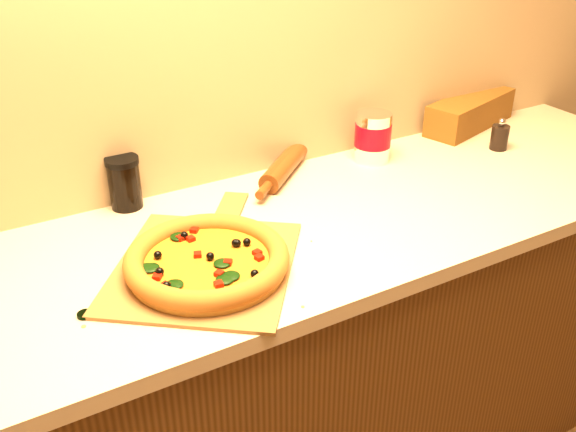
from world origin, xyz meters
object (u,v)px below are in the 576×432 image
object	(u,v)px
dark_jar	(124,182)
pizza_peel	(206,262)
pizza	(207,260)
coffee_canister	(373,136)
rolling_pin	(286,164)
pepper_grinder	(500,136)

from	to	relation	value
dark_jar	pizza_peel	bearing A→B (deg)	-79.27
pizza_peel	pizza	bearing A→B (deg)	-69.79
coffee_canister	pizza	bearing A→B (deg)	-154.86
pizza_peel	dark_jar	size ratio (longest dim) A/B	4.28
pizza_peel	pizza	distance (m)	0.04
rolling_pin	pizza	bearing A→B (deg)	-138.11
pepper_grinder	rolling_pin	bearing A→B (deg)	165.30
rolling_pin	pizza_peel	bearing A→B (deg)	-140.12
pizza	dark_jar	size ratio (longest dim) A/B	2.60
pizza_peel	dark_jar	distance (m)	0.37
rolling_pin	dark_jar	distance (m)	0.47
pepper_grinder	rolling_pin	size ratio (longest dim) A/B	0.30
pizza_peel	coffee_canister	distance (m)	0.73
pizza_peel	pizza	xyz separation A→B (m)	(-0.01, -0.03, 0.03)
pepper_grinder	dark_jar	size ratio (longest dim) A/B	0.74
rolling_pin	coffee_canister	xyz separation A→B (m)	(0.27, -0.05, 0.05)
pizza	pepper_grinder	bearing A→B (deg)	9.96
pizza_peel	coffee_canister	bearing A→B (deg)	60.55
rolling_pin	dark_jar	xyz separation A→B (m)	(-0.46, 0.03, 0.04)
pizza	coffee_canister	bearing A→B (deg)	25.14
pizza	coffee_canister	xyz separation A→B (m)	(0.68, 0.32, 0.04)
pizza	rolling_pin	distance (m)	0.55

